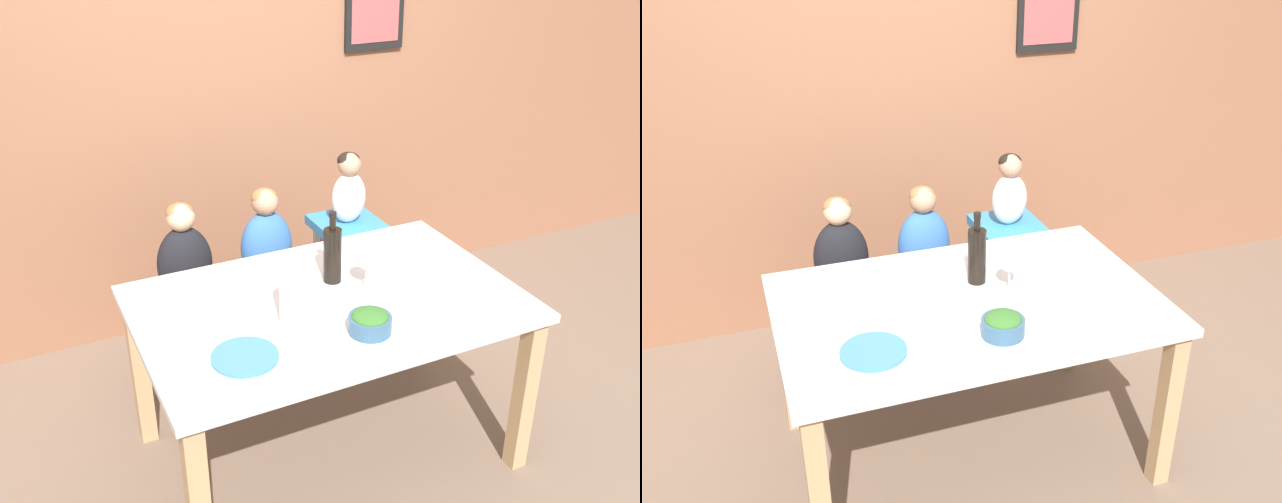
% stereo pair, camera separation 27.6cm
% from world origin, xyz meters
% --- Properties ---
extents(ground_plane, '(14.00, 14.00, 0.00)m').
position_xyz_m(ground_plane, '(0.00, 0.00, 0.00)').
color(ground_plane, '#705B4C').
extents(wall_back, '(10.00, 0.09, 2.70)m').
position_xyz_m(wall_back, '(0.00, 1.33, 1.35)').
color(wall_back, '#8E5B42').
rests_on(wall_back, ground_plane).
extents(dining_table, '(1.49, 0.96, 0.76)m').
position_xyz_m(dining_table, '(0.00, 0.00, 0.66)').
color(dining_table, silver).
rests_on(dining_table, ground_plane).
extents(chair_far_left, '(0.38, 0.42, 0.45)m').
position_xyz_m(chair_far_left, '(-0.36, 0.77, 0.38)').
color(chair_far_left, silver).
rests_on(chair_far_left, ground_plane).
extents(chair_far_center, '(0.38, 0.42, 0.45)m').
position_xyz_m(chair_far_center, '(0.05, 0.77, 0.38)').
color(chair_far_center, silver).
rests_on(chair_far_center, ground_plane).
extents(chair_right_highchair, '(0.32, 0.36, 0.69)m').
position_xyz_m(chair_right_highchair, '(0.50, 0.77, 0.54)').
color(chair_right_highchair, silver).
rests_on(chair_right_highchair, ground_plane).
extents(person_child_left, '(0.26, 0.17, 0.49)m').
position_xyz_m(person_child_left, '(-0.36, 0.77, 0.68)').
color(person_child_left, black).
rests_on(person_child_left, chair_far_left).
extents(person_child_center, '(0.26, 0.17, 0.49)m').
position_xyz_m(person_child_center, '(0.05, 0.77, 0.68)').
color(person_child_center, '#3366B2').
rests_on(person_child_center, chair_far_center).
extents(person_baby_right, '(0.18, 0.12, 0.37)m').
position_xyz_m(person_baby_right, '(0.50, 0.77, 0.88)').
color(person_baby_right, silver).
rests_on(person_baby_right, chair_right_highchair).
extents(wine_bottle, '(0.07, 0.07, 0.31)m').
position_xyz_m(wine_bottle, '(0.08, 0.13, 0.89)').
color(wine_bottle, black).
rests_on(wine_bottle, dining_table).
extents(paper_towel_roll, '(0.12, 0.12, 0.25)m').
position_xyz_m(paper_towel_roll, '(-0.18, -0.10, 0.89)').
color(paper_towel_roll, white).
rests_on(paper_towel_roll, dining_table).
extents(wine_glass_near, '(0.08, 0.08, 0.18)m').
position_xyz_m(wine_glass_near, '(0.18, 0.02, 0.89)').
color(wine_glass_near, white).
rests_on(wine_glass_near, dining_table).
extents(salad_bowl_large, '(0.16, 0.16, 0.09)m').
position_xyz_m(salad_bowl_large, '(0.04, -0.27, 0.81)').
color(salad_bowl_large, '#335675').
rests_on(salad_bowl_large, dining_table).
extents(dinner_plate_front_left, '(0.24, 0.24, 0.01)m').
position_xyz_m(dinner_plate_front_left, '(-0.43, -0.23, 0.77)').
color(dinner_plate_front_left, teal).
rests_on(dinner_plate_front_left, dining_table).
extents(dinner_plate_back_left, '(0.24, 0.24, 0.01)m').
position_xyz_m(dinner_plate_back_left, '(-0.41, 0.29, 0.77)').
color(dinner_plate_back_left, silver).
rests_on(dinner_plate_back_left, dining_table).
extents(dinner_plate_back_right, '(0.24, 0.24, 0.01)m').
position_xyz_m(dinner_plate_back_right, '(0.44, 0.23, 0.77)').
color(dinner_plate_back_right, silver).
rests_on(dinner_plate_back_right, dining_table).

